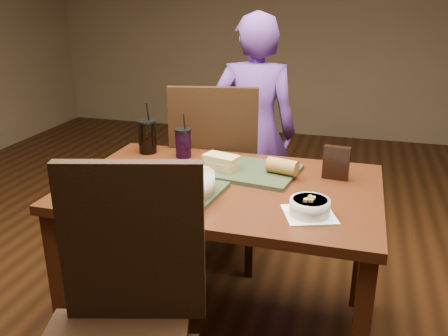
{
  "coord_description": "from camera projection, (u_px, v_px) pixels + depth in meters",
  "views": [
    {
      "loc": [
        0.52,
        -1.8,
        1.5
      ],
      "look_at": [
        0.0,
        0.0,
        0.82
      ],
      "focal_mm": 38.0,
      "sensor_mm": 36.0,
      "label": 1
    }
  ],
  "objects": [
    {
      "name": "ground",
      "position": [
        224.0,
        328.0,
        2.27
      ],
      "size": [
        6.0,
        6.0,
        0.0
      ],
      "primitive_type": "plane",
      "color": "#381C0B",
      "rests_on": "ground"
    },
    {
      "name": "dining_table",
      "position": [
        224.0,
        203.0,
        2.05
      ],
      "size": [
        1.3,
        0.85,
        0.75
      ],
      "color": "#471F0E",
      "rests_on": "ground"
    },
    {
      "name": "chair_near",
      "position": [
        120.0,
        316.0,
        1.45
      ],
      "size": [
        0.56,
        0.57,
        1.05
      ],
      "color": "black",
      "rests_on": "ground"
    },
    {
      "name": "chair_far",
      "position": [
        220.0,
        168.0,
        2.64
      ],
      "size": [
        0.55,
        0.55,
        1.07
      ],
      "color": "black",
      "rests_on": "ground"
    },
    {
      "name": "diner",
      "position": [
        254.0,
        133.0,
        2.89
      ],
      "size": [
        0.57,
        0.42,
        1.42
      ],
      "primitive_type": "imported",
      "rotation": [
        0.0,
        0.0,
        3.3
      ],
      "color": "#5C3085",
      "rests_on": "ground"
    },
    {
      "name": "tray_near",
      "position": [
        168.0,
        190.0,
        1.92
      ],
      "size": [
        0.45,
        0.36,
        0.02
      ],
      "primitive_type": "cube",
      "rotation": [
        0.0,
        0.0,
        -0.1
      ],
      "color": "#2C3721",
      "rests_on": "dining_table"
    },
    {
      "name": "tray_far",
      "position": [
        249.0,
        171.0,
        2.14
      ],
      "size": [
        0.46,
        0.38,
        0.02
      ],
      "primitive_type": "cube",
      "rotation": [
        0.0,
        0.0,
        -0.15
      ],
      "color": "#2C3721",
      "rests_on": "dining_table"
    },
    {
      "name": "salad_bowl",
      "position": [
        181.0,
        182.0,
        1.87
      ],
      "size": [
        0.27,
        0.27,
        0.09
      ],
      "color": "silver",
      "rests_on": "tray_near"
    },
    {
      "name": "soup_bowl",
      "position": [
        310.0,
        206.0,
        1.72
      ],
      "size": [
        0.23,
        0.23,
        0.07
      ],
      "color": "white",
      "rests_on": "dining_table"
    },
    {
      "name": "sandwich_near",
      "position": [
        135.0,
        177.0,
        1.97
      ],
      "size": [
        0.11,
        0.08,
        0.05
      ],
      "color": "#593819",
      "rests_on": "tray_near"
    },
    {
      "name": "sandwich_far",
      "position": [
        221.0,
        162.0,
        2.13
      ],
      "size": [
        0.17,
        0.12,
        0.06
      ],
      "color": "tan",
      "rests_on": "tray_far"
    },
    {
      "name": "baguette_near",
      "position": [
        185.0,
        197.0,
        1.75
      ],
      "size": [
        0.14,
        0.08,
        0.07
      ],
      "primitive_type": "cylinder",
      "rotation": [
        0.0,
        1.57,
        0.12
      ],
      "color": "#AD7533",
      "rests_on": "tray_near"
    },
    {
      "name": "baguette_far",
      "position": [
        282.0,
        166.0,
        2.06
      ],
      "size": [
        0.15,
        0.1,
        0.07
      ],
      "primitive_type": "cylinder",
      "rotation": [
        0.0,
        1.57,
        -0.24
      ],
      "color": "#AD7533",
      "rests_on": "tray_far"
    },
    {
      "name": "cup_cola",
      "position": [
        147.0,
        136.0,
        2.38
      ],
      "size": [
        0.1,
        0.1,
        0.26
      ],
      "color": "black",
      "rests_on": "dining_table"
    },
    {
      "name": "cup_berry",
      "position": [
        183.0,
        143.0,
        2.32
      ],
      "size": [
        0.08,
        0.08,
        0.22
      ],
      "color": "black",
      "rests_on": "dining_table"
    },
    {
      "name": "chip_bag",
      "position": [
        336.0,
        163.0,
        2.04
      ],
      "size": [
        0.12,
        0.05,
        0.15
      ],
      "primitive_type": "cube",
      "rotation": [
        0.0,
        0.0,
        -0.1
      ],
      "color": "black",
      "rests_on": "dining_table"
    }
  ]
}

